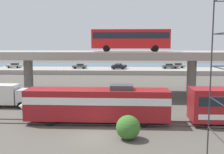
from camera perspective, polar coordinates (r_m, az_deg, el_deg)
ground_plane at (r=25.18m, az=-3.60°, el=-12.49°), size 260.00×260.00×0.00m
rail_strip_near at (r=28.23m, az=-2.85°, el=-10.18°), size 110.00×0.12×0.12m
rail_strip_far at (r=29.65m, az=-2.56°, el=-9.33°), size 110.00×0.12×0.12m
train_locomotive at (r=28.51m, az=-4.72°, el=-5.59°), size 16.24×3.04×4.18m
highway_overpass at (r=43.70m, az=-0.71°, el=4.59°), size 96.00×11.09×7.30m
transit_bus_on_overpass at (r=41.65m, az=4.01°, el=8.32°), size 12.00×2.68×3.40m
service_truck_west at (r=38.61m, az=-21.73°, el=-3.58°), size 6.80×2.46×3.04m
pier_parking_lot at (r=79.01m, az=0.88°, el=1.37°), size 74.57×12.44×1.26m
parked_car_0 at (r=79.21m, az=-6.96°, el=2.35°), size 4.22×1.82×1.50m
parked_car_1 at (r=76.68m, az=1.33°, el=2.25°), size 4.08×1.85×1.50m
parked_car_2 at (r=79.84m, az=1.57°, el=2.44°), size 4.45×1.92×1.50m
parked_car_3 at (r=80.91m, az=12.32°, el=2.34°), size 4.63×1.96×1.50m
parked_car_4 at (r=83.44m, az=13.89°, el=2.43°), size 4.54×1.84×1.50m
parked_car_5 at (r=86.22m, az=-20.29°, el=2.34°), size 4.39×1.95×1.50m
harbor_water at (r=101.96m, az=1.32°, el=2.29°), size 140.00×36.00×0.01m
shrub_right at (r=23.95m, az=3.49°, el=-10.79°), size 2.17×2.17×2.17m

